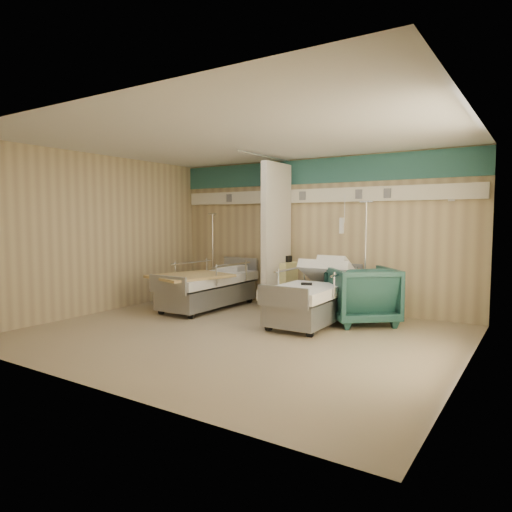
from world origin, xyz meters
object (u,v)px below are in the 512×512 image
at_px(bed_right, 315,303).
at_px(bedside_cabinet, 281,284).
at_px(visitor_armchair, 362,295).
at_px(iv_stand_left, 213,281).
at_px(bed_left, 208,291).
at_px(iv_stand_right, 365,293).

height_order(bed_right, bedside_cabinet, bedside_cabinet).
bearing_deg(visitor_armchair, iv_stand_left, -49.60).
distance_m(bed_right, bedside_cabinet, 1.46).
relative_size(bed_right, iv_stand_left, 1.21).
distance_m(bed_right, bed_left, 2.20).
bearing_deg(iv_stand_left, visitor_armchair, -9.52).
bearing_deg(visitor_armchair, iv_stand_right, -115.47).
distance_m(bed_right, iv_stand_right, 1.05).
bearing_deg(iv_stand_left, iv_stand_right, -0.07).
height_order(bedside_cabinet, iv_stand_left, iv_stand_left).
distance_m(bed_left, iv_stand_left, 1.11).
distance_m(bed_right, visitor_armchair, 0.75).
bearing_deg(iv_stand_left, bed_right, -18.30).
xyz_separation_m(bed_left, visitor_armchair, (2.85, 0.35, 0.14)).
bearing_deg(iv_stand_left, bed_left, -56.80).
xyz_separation_m(bed_right, iv_stand_left, (-2.81, 0.93, 0.05)).
relative_size(bed_right, visitor_armchair, 2.14).
distance_m(bed_left, bedside_cabinet, 1.39).
bearing_deg(bedside_cabinet, iv_stand_left, 179.02).
xyz_separation_m(bed_right, bed_left, (-2.20, 0.00, 0.00)).
bearing_deg(visitor_armchair, bed_left, -33.10).
xyz_separation_m(visitor_armchair, iv_stand_right, (-0.15, 0.58, -0.05)).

